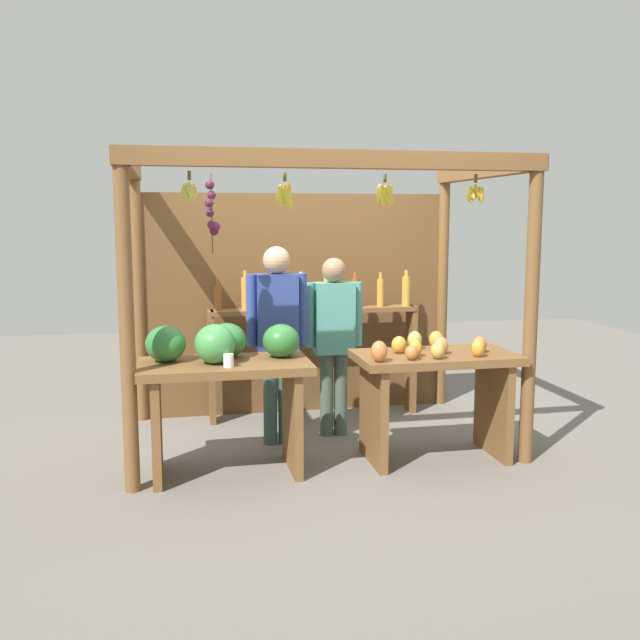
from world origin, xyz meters
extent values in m
plane|color=slate|center=(0.00, 0.00, 0.00)|extent=(12.00, 12.00, 0.00)
cylinder|color=brown|center=(-1.42, -0.87, 1.12)|extent=(0.10, 0.10, 2.25)
cylinder|color=brown|center=(1.42, -0.87, 1.12)|extent=(0.10, 0.10, 2.25)
cylinder|color=brown|center=(-1.42, 0.87, 1.12)|extent=(0.10, 0.10, 2.25)
cylinder|color=brown|center=(1.42, 0.87, 1.12)|extent=(0.10, 0.10, 2.25)
cube|color=brown|center=(0.00, -0.87, 2.19)|extent=(2.93, 0.12, 0.12)
cube|color=brown|center=(-1.42, 0.00, 2.19)|extent=(0.12, 1.84, 0.12)
cube|color=brown|center=(1.42, 0.00, 2.19)|extent=(0.12, 1.84, 0.12)
cube|color=brown|center=(0.00, 0.89, 1.01)|extent=(2.83, 0.04, 2.02)
cylinder|color=brown|center=(-0.35, -0.70, 2.08)|extent=(0.02, 0.02, 0.06)
ellipsoid|color=yellow|center=(-0.33, -0.71, 1.97)|extent=(0.04, 0.09, 0.15)
ellipsoid|color=yellow|center=(-0.33, -0.67, 1.95)|extent=(0.06, 0.05, 0.16)
ellipsoid|color=yellow|center=(-0.36, -0.68, 1.96)|extent=(0.07, 0.05, 0.16)
ellipsoid|color=yellow|center=(-0.39, -0.68, 1.96)|extent=(0.06, 0.08, 0.16)
ellipsoid|color=yellow|center=(-0.39, -0.73, 1.94)|extent=(0.06, 0.07, 0.16)
ellipsoid|color=yellow|center=(-0.36, -0.72, 1.95)|extent=(0.09, 0.05, 0.15)
ellipsoid|color=yellow|center=(-0.33, -0.74, 1.93)|extent=(0.08, 0.07, 0.16)
cylinder|color=brown|center=(0.99, -0.79, 2.08)|extent=(0.02, 0.02, 0.06)
ellipsoid|color=gold|center=(1.04, -0.79, 1.97)|extent=(0.04, 0.07, 0.11)
ellipsoid|color=gold|center=(1.02, -0.76, 1.97)|extent=(0.07, 0.06, 0.12)
ellipsoid|color=gold|center=(0.99, -0.76, 1.97)|extent=(0.07, 0.04, 0.11)
ellipsoid|color=gold|center=(0.96, -0.76, 1.96)|extent=(0.05, 0.05, 0.11)
ellipsoid|color=gold|center=(0.96, -0.79, 1.96)|extent=(0.04, 0.05, 0.11)
ellipsoid|color=gold|center=(0.96, -0.82, 1.98)|extent=(0.06, 0.07, 0.12)
ellipsoid|color=gold|center=(0.99, -0.82, 1.99)|extent=(0.08, 0.04, 0.11)
ellipsoid|color=gold|center=(1.03, -0.82, 1.96)|extent=(0.05, 0.06, 0.11)
cylinder|color=brown|center=(-0.99, -0.73, 2.08)|extent=(0.02, 0.02, 0.06)
ellipsoid|color=#D1CC4C|center=(-0.96, -0.72, 1.96)|extent=(0.04, 0.06, 0.11)
ellipsoid|color=#D1CC4C|center=(-0.97, -0.69, 1.98)|extent=(0.06, 0.05, 0.11)
ellipsoid|color=#D1CC4C|center=(-0.99, -0.70, 1.96)|extent=(0.05, 0.04, 0.11)
ellipsoid|color=#D1CC4C|center=(-1.03, -0.71, 1.97)|extent=(0.05, 0.07, 0.11)
ellipsoid|color=#D1CC4C|center=(-1.02, -0.74, 1.97)|extent=(0.05, 0.06, 0.11)
ellipsoid|color=#D1CC4C|center=(-1.00, -0.76, 1.98)|extent=(0.07, 0.04, 0.11)
ellipsoid|color=#D1CC4C|center=(-0.98, -0.75, 1.98)|extent=(0.07, 0.06, 0.11)
cylinder|color=brown|center=(0.35, -0.70, 2.08)|extent=(0.02, 0.02, 0.06)
ellipsoid|color=yellow|center=(0.40, -0.69, 1.96)|extent=(0.04, 0.06, 0.15)
ellipsoid|color=yellow|center=(0.37, -0.67, 1.95)|extent=(0.06, 0.05, 0.15)
ellipsoid|color=yellow|center=(0.35, -0.67, 1.96)|extent=(0.09, 0.05, 0.15)
ellipsoid|color=yellow|center=(0.32, -0.68, 1.97)|extent=(0.05, 0.07, 0.15)
ellipsoid|color=yellow|center=(0.33, -0.71, 1.95)|extent=(0.06, 0.08, 0.15)
ellipsoid|color=yellow|center=(0.35, -0.72, 1.96)|extent=(0.09, 0.04, 0.15)
ellipsoid|color=yellow|center=(0.38, -0.73, 1.96)|extent=(0.08, 0.07, 0.16)
cylinder|color=#4C422D|center=(-0.84, -0.55, 1.83)|extent=(0.01, 0.01, 0.55)
sphere|color=#511938|center=(-0.85, -0.54, 2.03)|extent=(0.06, 0.06, 0.06)
sphere|color=#511938|center=(-0.84, -0.52, 1.96)|extent=(0.06, 0.06, 0.06)
sphere|color=#511938|center=(-0.86, -0.56, 1.90)|extent=(0.06, 0.06, 0.06)
sphere|color=#511938|center=(-0.85, -0.54, 1.84)|extent=(0.06, 0.06, 0.06)
sphere|color=#601E42|center=(-0.84, -0.53, 1.75)|extent=(0.06, 0.06, 0.06)
sphere|color=#601E42|center=(-0.82, -0.54, 1.74)|extent=(0.07, 0.07, 0.07)
sphere|color=#47142D|center=(-0.83, -0.54, 1.71)|extent=(0.06, 0.06, 0.06)
cube|color=brown|center=(-0.78, -0.65, 0.77)|extent=(1.19, 0.64, 0.06)
cube|color=brown|center=(-1.26, -0.65, 0.37)|extent=(0.06, 0.58, 0.74)
cube|color=brown|center=(-0.30, -0.65, 0.37)|extent=(0.06, 0.58, 0.74)
ellipsoid|color=#2D7533|center=(-1.18, -0.56, 0.93)|extent=(0.32, 0.32, 0.25)
ellipsoid|color=#2D7533|center=(-0.37, -0.56, 0.92)|extent=(0.29, 0.29, 0.24)
ellipsoid|color=#429347|center=(-0.85, -0.69, 0.94)|extent=(0.37, 0.37, 0.27)
ellipsoid|color=#2D7533|center=(-0.75, -0.49, 0.93)|extent=(0.38, 0.38, 0.25)
cylinder|color=white|center=(-0.77, -0.83, 0.85)|extent=(0.07, 0.07, 0.09)
cube|color=brown|center=(0.78, -0.65, 0.77)|extent=(1.19, 0.64, 0.06)
cube|color=brown|center=(0.30, -0.65, 0.37)|extent=(0.06, 0.58, 0.74)
cube|color=brown|center=(1.26, -0.65, 0.37)|extent=(0.06, 0.58, 0.74)
ellipsoid|color=gold|center=(0.59, -0.74, 0.87)|extent=(0.10, 0.10, 0.12)
ellipsoid|color=gold|center=(1.03, -0.84, 0.87)|extent=(0.12, 0.12, 0.13)
ellipsoid|color=gold|center=(0.52, -0.58, 0.87)|extent=(0.16, 0.16, 0.13)
ellipsoid|color=#CC7038|center=(1.11, -0.67, 0.86)|extent=(0.11, 0.11, 0.12)
ellipsoid|color=#E07F47|center=(0.80, -0.68, 0.87)|extent=(0.16, 0.16, 0.13)
ellipsoid|color=#CC7038|center=(0.52, -0.85, 0.86)|extent=(0.12, 0.12, 0.10)
ellipsoid|color=#CC7038|center=(0.28, -0.87, 0.88)|extent=(0.16, 0.16, 0.15)
ellipsoid|color=gold|center=(0.85, -0.46, 0.87)|extent=(0.11, 0.11, 0.14)
ellipsoid|color=#B79E47|center=(0.72, -0.85, 0.86)|extent=(0.14, 0.14, 0.12)
ellipsoid|color=#A8B24C|center=(0.68, -0.45, 0.87)|extent=(0.15, 0.15, 0.14)
cube|color=brown|center=(-0.80, 0.65, 0.50)|extent=(0.05, 0.20, 1.00)
cube|color=brown|center=(1.04, 0.65, 0.50)|extent=(0.05, 0.20, 1.00)
cube|color=brown|center=(0.12, 0.65, 0.98)|extent=(1.84, 0.22, 0.04)
cylinder|color=#994C1E|center=(-0.74, 0.65, 1.11)|extent=(0.06, 0.06, 0.22)
cylinder|color=#994C1E|center=(-0.74, 0.65, 1.25)|extent=(0.03, 0.03, 0.06)
cylinder|color=gold|center=(-0.50, 0.65, 1.14)|extent=(0.08, 0.08, 0.29)
cylinder|color=gold|center=(-0.50, 0.65, 1.32)|extent=(0.03, 0.03, 0.06)
cylinder|color=silver|center=(-0.26, 0.65, 1.14)|extent=(0.07, 0.07, 0.29)
cylinder|color=silver|center=(-0.26, 0.65, 1.32)|extent=(0.03, 0.03, 0.06)
cylinder|color=silver|center=(0.00, 0.65, 1.13)|extent=(0.07, 0.07, 0.27)
cylinder|color=silver|center=(0.00, 0.65, 1.30)|extent=(0.03, 0.03, 0.06)
cylinder|color=#D8B266|center=(0.24, 0.65, 1.14)|extent=(0.07, 0.07, 0.29)
cylinder|color=#D8B266|center=(0.24, 0.65, 1.32)|extent=(0.03, 0.03, 0.06)
cylinder|color=#994C1E|center=(0.50, 0.65, 1.13)|extent=(0.07, 0.07, 0.26)
cylinder|color=#994C1E|center=(0.50, 0.65, 1.29)|extent=(0.03, 0.03, 0.06)
cylinder|color=gold|center=(0.73, 0.65, 1.13)|extent=(0.06, 0.06, 0.25)
cylinder|color=gold|center=(0.73, 0.65, 1.28)|extent=(0.03, 0.03, 0.06)
cylinder|color=gold|center=(0.98, 0.65, 1.13)|extent=(0.08, 0.08, 0.27)
cylinder|color=gold|center=(0.98, 0.65, 1.30)|extent=(0.04, 0.04, 0.06)
cylinder|color=#2F5246|center=(-0.38, -0.06, 0.37)|extent=(0.11, 0.11, 0.74)
cylinder|color=#2F5246|center=(-0.26, -0.06, 0.37)|extent=(0.11, 0.11, 0.74)
cube|color=#2D428C|center=(-0.32, -0.06, 1.05)|extent=(0.32, 0.19, 0.63)
cylinder|color=#2D428C|center=(-0.52, -0.06, 1.09)|extent=(0.08, 0.08, 0.56)
cylinder|color=#2D428C|center=(-0.12, -0.06, 1.09)|extent=(0.08, 0.08, 0.56)
sphere|color=tan|center=(-0.32, -0.06, 1.48)|extent=(0.21, 0.21, 0.21)
cylinder|color=#465A4B|center=(0.11, 0.08, 0.35)|extent=(0.11, 0.11, 0.69)
cylinder|color=#465A4B|center=(0.23, 0.08, 0.35)|extent=(0.11, 0.11, 0.69)
cube|color=teal|center=(0.17, 0.08, 0.99)|extent=(0.32, 0.19, 0.59)
cylinder|color=teal|center=(-0.03, 0.08, 1.02)|extent=(0.08, 0.08, 0.53)
cylinder|color=teal|center=(0.37, 0.08, 1.02)|extent=(0.08, 0.08, 0.53)
sphere|color=#997051|center=(0.17, 0.08, 1.38)|extent=(0.20, 0.20, 0.20)
camera|label=1|loc=(-1.12, -5.57, 1.80)|focal=40.09mm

